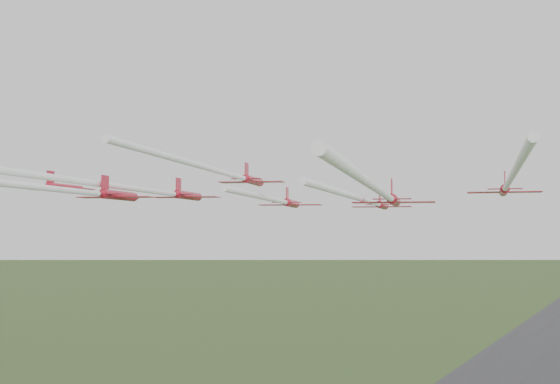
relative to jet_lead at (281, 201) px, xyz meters
The scene contains 8 objects.
runway 201.66m from the jet_lead, 87.79° to the left, with size 38.00×900.00×0.04m, color #343437.
jet_lead is the anchor object (origin of this frame).
jet_row2_left 21.12m from the jet_lead, 114.61° to the right, with size 21.91×62.74×2.90m.
jet_row2_right 21.66m from the jet_lead, 33.70° to the right, with size 16.61×54.10×2.34m.
jet_row3_mid 24.68m from the jet_lead, 74.30° to the right, with size 16.37×44.67×2.36m.
jet_row3_right 39.21m from the jet_lead, 28.31° to the right, with size 14.66×53.23×2.41m.
jet_row4_left 41.84m from the jet_lead, 91.82° to the right, with size 19.96×57.19×2.51m.
jet_row4_right 40.61m from the jet_lead, 48.96° to the right, with size 17.94×52.50×2.50m.
Camera 1 is at (39.51, -82.51, 44.79)m, focal length 45.00 mm.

